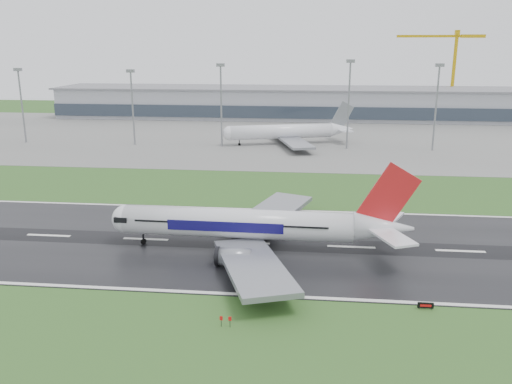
# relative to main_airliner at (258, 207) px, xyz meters

# --- Properties ---
(ground) EXTENTS (520.00, 520.00, 0.00)m
(ground) POSITION_rel_main_airliner_xyz_m (-2.58, 2.98, -8.36)
(ground) COLOR #28501D
(ground) RESTS_ON ground
(runway) EXTENTS (400.00, 45.00, 0.10)m
(runway) POSITION_rel_main_airliner_xyz_m (-2.58, 2.98, -8.31)
(runway) COLOR black
(runway) RESTS_ON ground
(apron) EXTENTS (400.00, 130.00, 0.08)m
(apron) POSITION_rel_main_airliner_xyz_m (-2.58, 127.98, -8.32)
(apron) COLOR slate
(apron) RESTS_ON ground
(terminal) EXTENTS (240.00, 36.00, 15.00)m
(terminal) POSITION_rel_main_airliner_xyz_m (-2.58, 187.98, -0.86)
(terminal) COLOR #989AA3
(terminal) RESTS_ON ground
(main_airliner) EXTENTS (56.96, 54.35, 16.51)m
(main_airliner) POSITION_rel_main_airliner_xyz_m (0.00, 0.00, 0.00)
(main_airliner) COLOR silver
(main_airliner) RESTS_ON runway
(parked_airliner) EXTENTS (64.09, 61.66, 15.35)m
(parked_airliner) POSITION_rel_main_airliner_xyz_m (-0.17, 110.74, -0.60)
(parked_airliner) COLOR silver
(parked_airliner) RESTS_ON apron
(tower_crane) EXTENTS (45.09, 3.36, 44.46)m
(tower_crane) POSITION_rel_main_airliner_xyz_m (83.05, 202.98, 13.87)
(tower_crane) COLOR #C3950A
(tower_crane) RESTS_ON ground
(runway_sign) EXTENTS (2.30, 0.30, 1.04)m
(runway_sign) POSITION_rel_main_airliner_xyz_m (26.44, -20.50, -7.84)
(runway_sign) COLOR black
(runway_sign) RESTS_ON ground
(floodmast_0) EXTENTS (0.64, 0.64, 27.43)m
(floodmast_0) POSITION_rel_main_airliner_xyz_m (-102.18, 102.98, 5.36)
(floodmast_0) COLOR gray
(floodmast_0) RESTS_ON ground
(floodmast_1) EXTENTS (0.64, 0.64, 27.12)m
(floodmast_1) POSITION_rel_main_airliner_xyz_m (-58.14, 102.98, 5.20)
(floodmast_1) COLOR gray
(floodmast_1) RESTS_ON ground
(floodmast_2) EXTENTS (0.64, 0.64, 29.38)m
(floodmast_2) POSITION_rel_main_airliner_xyz_m (-24.23, 102.98, 6.33)
(floodmast_2) COLOR gray
(floodmast_2) RESTS_ON ground
(floodmast_3) EXTENTS (0.64, 0.64, 30.91)m
(floodmast_3) POSITION_rel_main_airliner_xyz_m (22.41, 102.98, 7.10)
(floodmast_3) COLOR gray
(floodmast_3) RESTS_ON ground
(floodmast_4) EXTENTS (0.64, 0.64, 29.63)m
(floodmast_4) POSITION_rel_main_airliner_xyz_m (53.18, 102.98, 6.46)
(floodmast_4) COLOR gray
(floodmast_4) RESTS_ON ground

